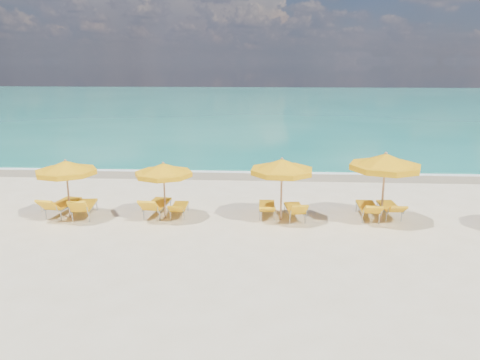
{
  "coord_description": "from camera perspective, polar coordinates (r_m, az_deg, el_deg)",
  "views": [
    {
      "loc": [
        1.06,
        -15.46,
        5.51
      ],
      "look_at": [
        0.0,
        1.5,
        1.2
      ],
      "focal_mm": 35.0,
      "sensor_mm": 36.0,
      "label": 1
    }
  ],
  "objects": [
    {
      "name": "umbrella_4",
      "position": [
        16.36,
        5.13,
        1.6
      ],
      "size": [
        2.83,
        2.83,
        2.29
      ],
      "rotation": [
        0.0,
        0.0,
        0.3
      ],
      "color": "tan",
      "rests_on": "ground"
    },
    {
      "name": "lounger_4_left",
      "position": [
        17.21,
        3.29,
        -3.71
      ],
      "size": [
        0.63,
        1.83,
        0.69
      ],
      "rotation": [
        0.0,
        0.0,
        0.02
      ],
      "color": "#A5A8AD",
      "rests_on": "ground"
    },
    {
      "name": "ground_plane",
      "position": [
        16.45,
        -0.33,
        -5.34
      ],
      "size": [
        120.0,
        120.0,
        0.0
      ],
      "primitive_type": "plane",
      "color": "beige"
    },
    {
      "name": "whitecap_far",
      "position": [
        40.44,
        13.49,
        6.01
      ],
      "size": [
        18.0,
        0.3,
        0.05
      ],
      "primitive_type": "cube",
      "color": "white",
      "rests_on": "ground"
    },
    {
      "name": "umbrella_5",
      "position": [
        16.86,
        17.3,
        2.07
      ],
      "size": [
        2.63,
        2.63,
        2.51
      ],
      "rotation": [
        0.0,
        0.0,
        0.06
      ],
      "color": "tan",
      "rests_on": "ground"
    },
    {
      "name": "lounger_3_left",
      "position": [
        17.52,
        -10.08,
        -3.48
      ],
      "size": [
        0.83,
        2.03,
        0.91
      ],
      "rotation": [
        0.0,
        0.0,
        -0.09
      ],
      "color": "#A5A8AD",
      "rests_on": "ground"
    },
    {
      "name": "ocean",
      "position": [
        63.71,
        2.64,
        9.26
      ],
      "size": [
        120.0,
        80.0,
        0.3
      ],
      "primitive_type": "cube",
      "color": "#157969",
      "rests_on": "ground"
    },
    {
      "name": "lounger_5_right",
      "position": [
        17.98,
        17.74,
        -3.58
      ],
      "size": [
        0.7,
        1.87,
        0.75
      ],
      "rotation": [
        0.0,
        0.0,
        0.06
      ],
      "color": "#A5A8AD",
      "rests_on": "ground"
    },
    {
      "name": "lounger_4_right",
      "position": [
        17.01,
        6.69,
        -3.97
      ],
      "size": [
        0.8,
        1.82,
        0.84
      ],
      "rotation": [
        0.0,
        0.0,
        0.12
      ],
      "color": "#A5A8AD",
      "rests_on": "ground"
    },
    {
      "name": "wet_sand_band",
      "position": [
        23.54,
        0.89,
        0.69
      ],
      "size": [
        120.0,
        2.6,
        0.01
      ],
      "primitive_type": "cube",
      "color": "tan",
      "rests_on": "ground"
    },
    {
      "name": "whitecap_near",
      "position": [
        33.67,
        -8.61,
        4.65
      ],
      "size": [
        14.0,
        0.36,
        0.05
      ],
      "primitive_type": "cube",
      "color": "white",
      "rests_on": "ground"
    },
    {
      "name": "lounger_3_right",
      "position": [
        17.36,
        -7.41,
        -3.71
      ],
      "size": [
        0.59,
        1.65,
        0.69
      ],
      "rotation": [
        0.0,
        0.0,
        0.03
      ],
      "color": "#A5A8AD",
      "rests_on": "ground"
    },
    {
      "name": "foam_line",
      "position": [
        24.31,
        0.98,
        1.13
      ],
      "size": [
        120.0,
        1.2,
        0.03
      ],
      "primitive_type": "cube",
      "color": "white",
      "rests_on": "ground"
    },
    {
      "name": "lounger_5_left",
      "position": [
        17.59,
        15.3,
        -3.73
      ],
      "size": [
        0.68,
        1.98,
        0.83
      ],
      "rotation": [
        0.0,
        0.0,
        -0.01
      ],
      "color": "#A5A8AD",
      "rests_on": "ground"
    },
    {
      "name": "umbrella_2",
      "position": [
        17.63,
        -20.46,
        1.37
      ],
      "size": [
        2.41,
        2.41,
        2.18
      ],
      "rotation": [
        0.0,
        0.0,
        0.13
      ],
      "color": "tan",
      "rests_on": "ground"
    },
    {
      "name": "umbrella_3",
      "position": [
        16.75,
        -9.31,
        1.18
      ],
      "size": [
        2.08,
        2.08,
        2.09
      ],
      "rotation": [
        0.0,
        0.0,
        0.01
      ],
      "color": "tan",
      "rests_on": "ground"
    },
    {
      "name": "lounger_2_left",
      "position": [
        18.5,
        -20.78,
        -3.25
      ],
      "size": [
        0.94,
        2.06,
        0.91
      ],
      "rotation": [
        0.0,
        0.0,
        -0.14
      ],
      "color": "#A5A8AD",
      "rests_on": "ground"
    },
    {
      "name": "lounger_2_right",
      "position": [
        18.04,
        -18.41,
        -3.51
      ],
      "size": [
        0.91,
        1.96,
        0.92
      ],
      "rotation": [
        0.0,
        0.0,
        0.15
      ],
      "color": "#A5A8AD",
      "rests_on": "ground"
    }
  ]
}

